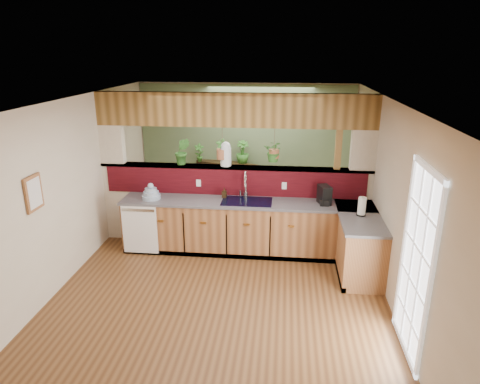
# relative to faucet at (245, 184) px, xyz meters

# --- Properties ---
(ground) EXTENTS (4.60, 7.00, 0.01)m
(ground) POSITION_rel_faucet_xyz_m (-0.21, -1.13, -1.15)
(ground) COLOR brown
(ground) RESTS_ON ground
(ceiling) EXTENTS (4.60, 7.00, 0.01)m
(ceiling) POSITION_rel_faucet_xyz_m (-0.21, -1.13, 1.45)
(ceiling) COLOR brown
(ceiling) RESTS_ON ground
(wall_back) EXTENTS (4.60, 0.02, 2.60)m
(wall_back) POSITION_rel_faucet_xyz_m (-0.21, 2.37, 0.15)
(wall_back) COLOR beige
(wall_back) RESTS_ON ground
(wall_front) EXTENTS (4.60, 0.02, 2.60)m
(wall_front) POSITION_rel_faucet_xyz_m (-0.21, -4.63, 0.15)
(wall_front) COLOR beige
(wall_front) RESTS_ON ground
(wall_left) EXTENTS (0.02, 7.00, 2.60)m
(wall_left) POSITION_rel_faucet_xyz_m (-2.51, -1.13, 0.15)
(wall_left) COLOR beige
(wall_left) RESTS_ON ground
(wall_right) EXTENTS (0.02, 7.00, 2.60)m
(wall_right) POSITION_rel_faucet_xyz_m (2.09, -1.13, 0.15)
(wall_right) COLOR beige
(wall_right) RESTS_ON ground
(pass_through_partition) EXTENTS (4.60, 0.21, 2.60)m
(pass_through_partition) POSITION_rel_faucet_xyz_m (-0.18, 0.22, 0.04)
(pass_through_partition) COLOR beige
(pass_through_partition) RESTS_ON ground
(pass_through_ledge) EXTENTS (4.60, 0.21, 0.04)m
(pass_through_ledge) POSITION_rel_faucet_xyz_m (-0.21, 0.22, 0.22)
(pass_through_ledge) COLOR brown
(pass_through_ledge) RESTS_ON ground
(header_beam) EXTENTS (4.60, 0.15, 0.55)m
(header_beam) POSITION_rel_faucet_xyz_m (-0.21, 0.22, 1.17)
(header_beam) COLOR brown
(header_beam) RESTS_ON ground
(sage_backwall) EXTENTS (4.55, 0.02, 2.55)m
(sage_backwall) POSITION_rel_faucet_xyz_m (-0.21, 2.35, 0.15)
(sage_backwall) COLOR #566C4A
(sage_backwall) RESTS_ON ground
(countertop) EXTENTS (4.14, 1.52, 0.90)m
(countertop) POSITION_rel_faucet_xyz_m (0.63, -0.26, -0.70)
(countertop) COLOR brown
(countertop) RESTS_ON ground
(dishwasher) EXTENTS (0.58, 0.03, 0.82)m
(dishwasher) POSITION_rel_faucet_xyz_m (-1.69, -0.47, -0.70)
(dishwasher) COLOR white
(dishwasher) RESTS_ON ground
(navy_sink) EXTENTS (0.82, 0.50, 0.18)m
(navy_sink) POSITION_rel_faucet_xyz_m (0.04, -0.16, -0.33)
(navy_sink) COLOR black
(navy_sink) RESTS_ON countertop
(french_door) EXTENTS (0.06, 1.02, 2.16)m
(french_door) POSITION_rel_faucet_xyz_m (2.06, -2.43, -0.10)
(french_door) COLOR white
(french_door) RESTS_ON ground
(framed_print) EXTENTS (0.04, 0.35, 0.45)m
(framed_print) POSITION_rel_faucet_xyz_m (-2.48, -1.93, 0.40)
(framed_print) COLOR brown
(framed_print) RESTS_ON wall_left
(faucet) EXTENTS (0.21, 0.21, 0.47)m
(faucet) POSITION_rel_faucet_xyz_m (0.00, 0.00, 0.00)
(faucet) COLOR #B7B7B2
(faucet) RESTS_ON countertop
(dish_stack) EXTENTS (0.31, 0.31, 0.27)m
(dish_stack) POSITION_rel_faucet_xyz_m (-1.55, -0.19, -0.17)
(dish_stack) COLOR #94A7BF
(dish_stack) RESTS_ON countertop
(soap_dispenser) EXTENTS (0.08, 0.08, 0.17)m
(soap_dispenser) POSITION_rel_faucet_xyz_m (-0.35, -0.01, -0.17)
(soap_dispenser) COLOR #392814
(soap_dispenser) RESTS_ON countertop
(coffee_maker) EXTENTS (0.16, 0.27, 0.30)m
(coffee_maker) POSITION_rel_faucet_xyz_m (1.28, -0.14, -0.11)
(coffee_maker) COLOR black
(coffee_maker) RESTS_ON countertop
(paper_towel) EXTENTS (0.14, 0.14, 0.30)m
(paper_towel) POSITION_rel_faucet_xyz_m (1.80, -0.59, -0.12)
(paper_towel) COLOR black
(paper_towel) RESTS_ON countertop
(glass_jar) EXTENTS (0.19, 0.19, 0.41)m
(glass_jar) POSITION_rel_faucet_xyz_m (-0.35, 0.22, 0.44)
(glass_jar) COLOR silver
(glass_jar) RESTS_ON pass_through_ledge
(ledge_plant_left) EXTENTS (0.28, 0.23, 0.46)m
(ledge_plant_left) POSITION_rel_faucet_xyz_m (-1.09, 0.22, 0.47)
(ledge_plant_left) COLOR #2C6422
(ledge_plant_left) RESTS_ON pass_through_ledge
(hanging_plant_a) EXTENTS (0.24, 0.20, 0.55)m
(hanging_plant_a) POSITION_rel_faucet_xyz_m (-0.40, 0.22, 0.62)
(hanging_plant_a) COLOR brown
(hanging_plant_a) RESTS_ON header_beam
(hanging_plant_b) EXTENTS (0.38, 0.36, 0.50)m
(hanging_plant_b) POSITION_rel_faucet_xyz_m (0.46, 0.22, 0.66)
(hanging_plant_b) COLOR brown
(hanging_plant_b) RESTS_ON header_beam
(shelving_console) EXTENTS (1.38, 0.89, 0.90)m
(shelving_console) POSITION_rel_faucet_xyz_m (-0.60, 2.12, -0.65)
(shelving_console) COLOR black
(shelving_console) RESTS_ON ground
(shelf_plant_a) EXTENTS (0.23, 0.17, 0.40)m
(shelf_plant_a) POSITION_rel_faucet_xyz_m (-1.19, 2.12, -0.00)
(shelf_plant_a) COLOR #2C6422
(shelf_plant_a) RESTS_ON shelving_console
(shelf_plant_b) EXTENTS (0.34, 0.34, 0.48)m
(shelf_plant_b) POSITION_rel_faucet_xyz_m (-0.26, 2.12, 0.04)
(shelf_plant_b) COLOR #2C6422
(shelf_plant_b) RESTS_ON shelving_console
(floor_plant) EXTENTS (0.89, 0.85, 0.78)m
(floor_plant) POSITION_rel_faucet_xyz_m (0.45, 1.64, -0.76)
(floor_plant) COLOR #2C6422
(floor_plant) RESTS_ON ground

